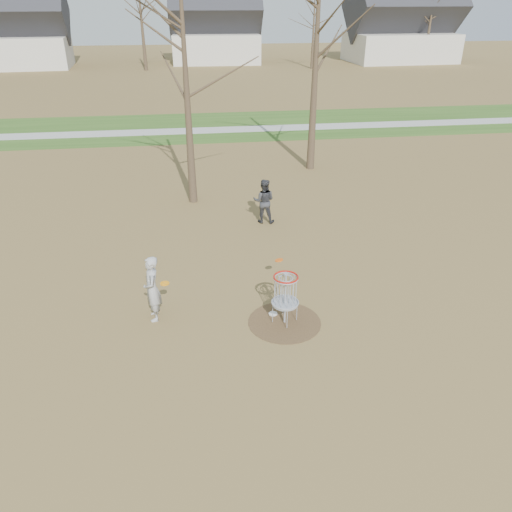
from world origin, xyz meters
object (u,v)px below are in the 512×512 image
at_px(disc_golf_basket, 285,291).
at_px(disc_grounded, 273,314).
at_px(player_standing, 152,289).
at_px(player_throwing, 264,201).

bearing_deg(disc_golf_basket, disc_grounded, 120.49).
relative_size(player_standing, disc_golf_basket, 1.25).
height_order(player_standing, disc_golf_basket, player_standing).
relative_size(disc_grounded, disc_golf_basket, 0.16).
height_order(player_throwing, disc_golf_basket, player_throwing).
relative_size(player_throwing, disc_grounded, 7.15).
height_order(player_throwing, disc_grounded, player_throwing).
height_order(player_standing, disc_grounded, player_standing).
xyz_separation_m(player_standing, player_throwing, (3.58, 5.53, -0.06)).
bearing_deg(disc_grounded, player_throwing, 83.65).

